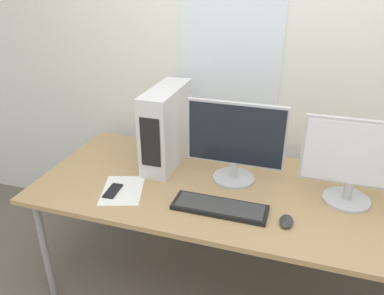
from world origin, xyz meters
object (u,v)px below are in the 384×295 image
at_px(monitor_main, 235,141).
at_px(monitor_right_near, 354,161).
at_px(mouse, 286,221).
at_px(cell_phone, 113,191).
at_px(pc_tower, 167,126).
at_px(keyboard, 220,207).

bearing_deg(monitor_main, monitor_right_near, -3.73).
bearing_deg(mouse, cell_phone, 179.85).
height_order(monitor_right_near, cell_phone, monitor_right_near).
height_order(pc_tower, cell_phone, pc_tower).
relative_size(pc_tower, keyboard, 1.03).
bearing_deg(monitor_right_near, keyboard, -155.96).
relative_size(pc_tower, monitor_main, 0.90).
distance_m(monitor_right_near, mouse, 0.45).
xyz_separation_m(monitor_main, mouse, (0.32, -0.32, -0.23)).
distance_m(monitor_right_near, keyboard, 0.69).
distance_m(pc_tower, cell_phone, 0.50).
bearing_deg(mouse, monitor_main, 134.55).
bearing_deg(monitor_main, mouse, -45.45).
distance_m(monitor_main, monitor_right_near, 0.60).
bearing_deg(mouse, keyboard, 176.69).
height_order(monitor_main, mouse, monitor_main).
xyz_separation_m(monitor_right_near, cell_phone, (-1.18, -0.28, -0.23)).
height_order(monitor_main, monitor_right_near, monitor_main).
bearing_deg(cell_phone, pc_tower, 64.76).
relative_size(mouse, cell_phone, 0.73).
xyz_separation_m(keyboard, mouse, (0.32, -0.02, 0.00)).
bearing_deg(mouse, pc_tower, 151.07).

